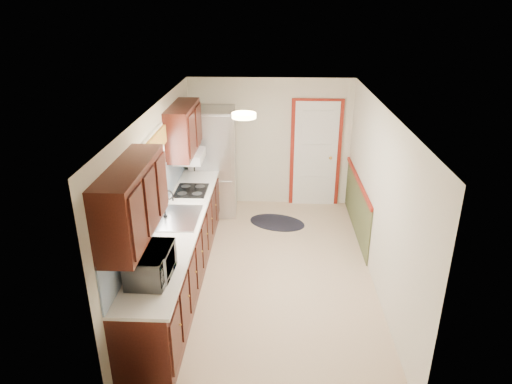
{
  "coord_description": "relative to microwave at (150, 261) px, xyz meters",
  "views": [
    {
      "loc": [
        0.07,
        -5.69,
        3.67
      ],
      "look_at": [
        -0.17,
        0.26,
        1.15
      ],
      "focal_mm": 32.0,
      "sensor_mm": 36.0,
      "label": 1
    }
  ],
  "objects": [
    {
      "name": "microwave",
      "position": [
        0.0,
        0.0,
        0.0
      ],
      "size": [
        0.35,
        0.62,
        0.41
      ],
      "primitive_type": "imported",
      "rotation": [
        0.0,
        0.0,
        1.54
      ],
      "color": "white",
      "rests_on": "kitchen_run"
    },
    {
      "name": "room_shell",
      "position": [
        1.2,
        1.64,
        0.05
      ],
      "size": [
        3.2,
        5.2,
        2.52
      ],
      "color": "#CCB090",
      "rests_on": "ground"
    },
    {
      "name": "kitchen_run",
      "position": [
        -0.04,
        1.35,
        -0.34
      ],
      "size": [
        0.63,
        4.0,
        2.2
      ],
      "color": "#39120C",
      "rests_on": "ground"
    },
    {
      "name": "ceiling_fixture",
      "position": [
        0.9,
        1.44,
        1.21
      ],
      "size": [
        0.3,
        0.3,
        0.06
      ],
      "primitive_type": "cylinder",
      "color": "#FFD88C",
      "rests_on": "room_shell"
    },
    {
      "name": "back_wall_trim",
      "position": [
        2.19,
        3.85,
        -0.26
      ],
      "size": [
        1.12,
        2.3,
        2.08
      ],
      "color": "maroon",
      "rests_on": "ground"
    },
    {
      "name": "rug",
      "position": [
        1.35,
        3.22,
        -1.14
      ],
      "size": [
        1.15,
        0.92,
        0.01
      ],
      "primitive_type": "ellipsoid",
      "rotation": [
        0.0,
        0.0,
        -0.32
      ],
      "color": "black",
      "rests_on": "ground"
    },
    {
      "name": "cooktop",
      "position": [
        0.01,
        2.39,
        -0.2
      ],
      "size": [
        0.48,
        0.57,
        0.02
      ],
      "primitive_type": "cube",
      "color": "black",
      "rests_on": "kitchen_run"
    },
    {
      "name": "refrigerator",
      "position": [
        0.18,
        3.69,
        -0.18
      ],
      "size": [
        0.84,
        0.82,
        1.93
      ],
      "rotation": [
        0.0,
        0.0,
        0.05
      ],
      "color": "#B7B7BC",
      "rests_on": "ground"
    }
  ]
}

